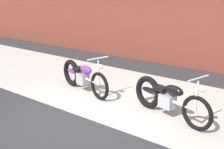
% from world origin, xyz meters
% --- Properties ---
extents(ground_plane, '(80.00, 80.00, 0.00)m').
position_xyz_m(ground_plane, '(0.00, 0.00, 0.00)').
color(ground_plane, '#2D2D30').
extents(sidewalk_slab, '(36.00, 3.50, 0.01)m').
position_xyz_m(sidewalk_slab, '(0.00, 1.75, 0.00)').
color(sidewalk_slab, '#B2ADA3').
rests_on(sidewalk_slab, ground).
extents(motorcycle_purple, '(1.97, 0.76, 1.03)m').
position_xyz_m(motorcycle_purple, '(-1.10, 1.17, 0.40)').
color(motorcycle_purple, black).
rests_on(motorcycle_purple, ground).
extents(motorcycle_black, '(1.96, 0.80, 1.03)m').
position_xyz_m(motorcycle_black, '(1.31, 1.11, 0.40)').
color(motorcycle_black, black).
rests_on(motorcycle_black, ground).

